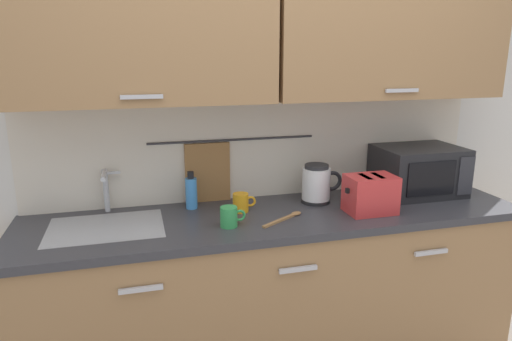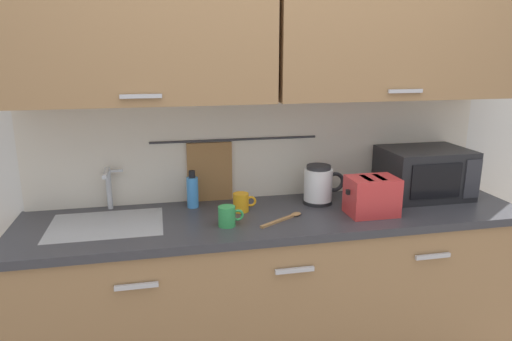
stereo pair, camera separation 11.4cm
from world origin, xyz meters
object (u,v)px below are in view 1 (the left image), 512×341
object	(u,v)px
electric_kettle	(317,184)
wooden_spoon	(287,217)
microwave	(418,170)
toaster	(370,194)
mug_by_kettle	(241,203)
dish_soap_bottle	(191,192)
mug_near_sink	(229,217)

from	to	relation	value
electric_kettle	wooden_spoon	size ratio (longest dim) A/B	0.91
microwave	wooden_spoon	world-z (taller)	microwave
toaster	mug_by_kettle	distance (m)	0.65
dish_soap_bottle	mug_near_sink	bearing A→B (deg)	-65.82
dish_soap_bottle	toaster	xyz separation A→B (m)	(0.86, -0.30, 0.01)
toaster	wooden_spoon	bearing A→B (deg)	177.20
microwave	electric_kettle	bearing A→B (deg)	179.69
microwave	toaster	bearing A→B (deg)	-152.35
dish_soap_bottle	mug_by_kettle	xyz separation A→B (m)	(0.24, -0.12, -0.04)
mug_by_kettle	mug_near_sink	bearing A→B (deg)	-118.27
electric_kettle	mug_near_sink	bearing A→B (deg)	-156.48
mug_by_kettle	wooden_spoon	size ratio (longest dim) A/B	0.48
microwave	dish_soap_bottle	distance (m)	1.28
electric_kettle	toaster	world-z (taller)	electric_kettle
microwave	mug_by_kettle	size ratio (longest dim) A/B	3.83
dish_soap_bottle	wooden_spoon	size ratio (longest dim) A/B	0.79
mug_near_sink	toaster	size ratio (longest dim) A/B	0.47
microwave	mug_near_sink	bearing A→B (deg)	-168.80
microwave	dish_soap_bottle	size ratio (longest dim) A/B	2.35
dish_soap_bottle	mug_near_sink	distance (m)	0.33
wooden_spoon	microwave	bearing A→B (deg)	13.07
electric_kettle	mug_near_sink	distance (m)	0.58
dish_soap_bottle	wooden_spoon	xyz separation A→B (m)	(0.43, -0.27, -0.08)
microwave	toaster	xyz separation A→B (m)	(-0.42, -0.22, -0.04)
microwave	dish_soap_bottle	bearing A→B (deg)	176.54
mug_near_sink	wooden_spoon	world-z (taller)	mug_near_sink
electric_kettle	wooden_spoon	xyz separation A→B (m)	(-0.24, -0.20, -0.10)
microwave	dish_soap_bottle	xyz separation A→B (m)	(-1.28, 0.08, -0.05)
toaster	wooden_spoon	world-z (taller)	toaster
microwave	wooden_spoon	xyz separation A→B (m)	(-0.85, -0.20, -0.13)
mug_near_sink	mug_by_kettle	size ratio (longest dim) A/B	1.00
electric_kettle	mug_by_kettle	bearing A→B (deg)	-174.21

